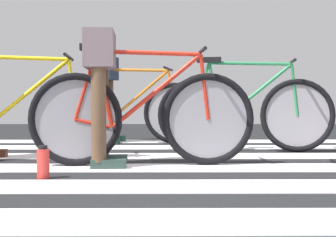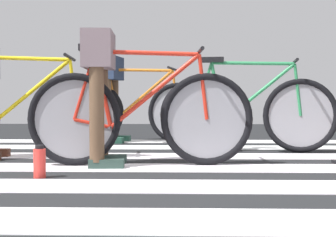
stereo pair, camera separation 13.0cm
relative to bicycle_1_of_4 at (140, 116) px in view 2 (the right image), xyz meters
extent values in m
cube|color=black|center=(-0.07, -0.49, -0.40)|extent=(18.00, 14.00, 0.02)
cube|color=white|center=(-0.04, -1.66, -0.38)|extent=(5.20, 0.44, 0.00)
cube|color=silver|center=(0.06, -0.87, -0.38)|extent=(5.20, 0.44, 0.00)
cube|color=white|center=(-0.21, -0.12, -0.38)|extent=(5.20, 0.44, 0.00)
cube|color=white|center=(-0.12, 0.63, -0.38)|extent=(5.20, 0.44, 0.00)
cube|color=silver|center=(-0.21, 1.41, -0.38)|extent=(5.20, 0.44, 0.00)
cube|color=white|center=(-0.07, 2.15, -0.38)|extent=(5.20, 0.44, 0.00)
torus|color=black|center=(-0.50, -0.03, -0.03)|extent=(0.72, 0.09, 0.72)
torus|color=black|center=(0.51, 0.03, -0.03)|extent=(0.72, 0.09, 0.72)
cylinder|color=gray|center=(-0.50, -0.03, -0.03)|extent=(0.61, 0.04, 0.61)
cylinder|color=gray|center=(0.51, 0.03, -0.03)|extent=(0.61, 0.04, 0.61)
cylinder|color=red|center=(0.05, 0.00, 0.48)|extent=(0.80, 0.07, 0.05)
cylinder|color=red|center=(0.11, 0.01, 0.19)|extent=(0.70, 0.07, 0.59)
cylinder|color=red|center=(-0.29, -0.01, 0.20)|extent=(0.15, 0.04, 0.59)
cylinder|color=red|center=(-0.37, -0.02, -0.06)|extent=(0.29, 0.04, 0.09)
cylinder|color=red|center=(-0.43, -0.02, 0.23)|extent=(0.19, 0.03, 0.53)
cylinder|color=red|center=(0.48, 0.02, 0.22)|extent=(0.09, 0.03, 0.50)
cube|color=black|center=(-0.35, -0.02, 0.52)|extent=(0.24, 0.10, 0.05)
cylinder|color=black|center=(0.45, 0.02, 0.49)|extent=(0.05, 0.52, 0.03)
cylinder|color=#4C4C51|center=(-0.23, -0.01, -0.09)|extent=(0.04, 0.34, 0.02)
cylinder|color=brown|center=(-0.32, 0.12, 0.13)|extent=(0.11, 0.11, 0.94)
cylinder|color=brown|center=(-0.31, -0.16, 0.13)|extent=(0.11, 0.11, 0.94)
cube|color=#6C5B62|center=(-0.32, -0.02, 0.50)|extent=(0.24, 0.42, 0.28)
cube|color=#2A4038|center=(-0.25, 0.13, -0.35)|extent=(0.26, 0.11, 0.07)
cube|color=#2A4038|center=(-0.24, -0.15, -0.35)|extent=(0.26, 0.11, 0.07)
torus|color=black|center=(-0.59, 0.47, -0.03)|extent=(0.72, 0.11, 0.72)
cylinder|color=gray|center=(-0.59, 0.47, -0.03)|extent=(0.61, 0.05, 0.61)
cylinder|color=yellow|center=(-1.05, 0.43, 0.48)|extent=(0.80, 0.10, 0.05)
cylinder|color=yellow|center=(-0.99, 0.44, 0.19)|extent=(0.70, 0.09, 0.59)
cylinder|color=yellow|center=(-0.62, 0.47, 0.22)|extent=(0.09, 0.04, 0.50)
cylinder|color=black|center=(-0.65, 0.46, 0.49)|extent=(0.07, 0.52, 0.03)
torus|color=black|center=(0.46, 1.09, -0.03)|extent=(0.72, 0.16, 0.72)
torus|color=black|center=(1.47, 0.95, -0.03)|extent=(0.72, 0.16, 0.72)
cylinder|color=gray|center=(0.46, 1.09, -0.03)|extent=(0.60, 0.09, 0.61)
cylinder|color=gray|center=(1.47, 0.95, -0.03)|extent=(0.60, 0.09, 0.61)
cylinder|color=#2C854F|center=(1.01, 1.01, 0.48)|extent=(0.80, 0.15, 0.05)
cylinder|color=#2C854F|center=(1.07, 1.00, 0.19)|extent=(0.70, 0.13, 0.59)
cylinder|color=#2C854F|center=(0.68, 1.06, 0.20)|extent=(0.16, 0.06, 0.59)
cylinder|color=#2C854F|center=(0.60, 1.07, -0.06)|extent=(0.29, 0.07, 0.09)
cylinder|color=#2C854F|center=(0.54, 1.08, 0.23)|extent=(0.19, 0.05, 0.53)
cylinder|color=#2C854F|center=(1.44, 0.95, 0.22)|extent=(0.09, 0.04, 0.50)
cube|color=black|center=(0.62, 1.07, 0.52)|extent=(0.25, 0.12, 0.05)
cylinder|color=black|center=(1.41, 0.95, 0.49)|extent=(0.10, 0.52, 0.03)
cylinder|color=#4C4C51|center=(0.74, 1.05, -0.09)|extent=(0.07, 0.34, 0.02)
torus|color=black|center=(-0.73, 2.10, -0.03)|extent=(0.71, 0.18, 0.72)
torus|color=black|center=(0.28, 1.91, -0.03)|extent=(0.71, 0.18, 0.72)
cylinder|color=gray|center=(-0.73, 2.10, -0.03)|extent=(0.60, 0.11, 0.61)
cylinder|color=gray|center=(0.28, 1.91, -0.03)|extent=(0.60, 0.11, 0.61)
cylinder|color=orange|center=(-0.18, 2.00, 0.48)|extent=(0.79, 0.18, 0.05)
cylinder|color=orange|center=(-0.12, 1.99, 0.19)|extent=(0.70, 0.16, 0.59)
cylinder|color=orange|center=(-0.51, 2.06, 0.20)|extent=(0.16, 0.06, 0.59)
cylinder|color=orange|center=(-0.59, 2.07, -0.06)|extent=(0.29, 0.08, 0.09)
cylinder|color=orange|center=(-0.65, 2.08, 0.23)|extent=(0.19, 0.06, 0.53)
cylinder|color=orange|center=(0.25, 1.92, 0.22)|extent=(0.09, 0.04, 0.50)
cube|color=black|center=(-0.57, 2.07, 0.52)|extent=(0.25, 0.13, 0.05)
cylinder|color=black|center=(0.22, 1.93, 0.49)|extent=(0.12, 0.52, 0.03)
cylinder|color=#4C4C51|center=(-0.45, 2.05, -0.09)|extent=(0.08, 0.34, 0.02)
cylinder|color=brown|center=(-0.52, 2.20, 0.14)|extent=(0.11, 0.11, 0.95)
cylinder|color=brown|center=(-0.56, 1.92, 0.14)|extent=(0.11, 0.11, 0.95)
cube|color=#23304A|center=(-0.54, 2.06, 0.51)|extent=(0.29, 0.44, 0.28)
cube|color=#214B3B|center=(-0.45, 2.19, -0.35)|extent=(0.27, 0.14, 0.07)
cube|color=#214B3B|center=(-0.50, 1.91, -0.35)|extent=(0.27, 0.14, 0.07)
cylinder|color=red|center=(-0.61, -0.58, -0.29)|extent=(0.08, 0.08, 0.19)
cylinder|color=black|center=(-0.61, -0.58, -0.18)|extent=(0.06, 0.06, 0.02)
camera|label=1|loc=(0.18, -3.58, 0.12)|focal=49.97mm
camera|label=2|loc=(0.31, -3.58, 0.12)|focal=49.97mm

